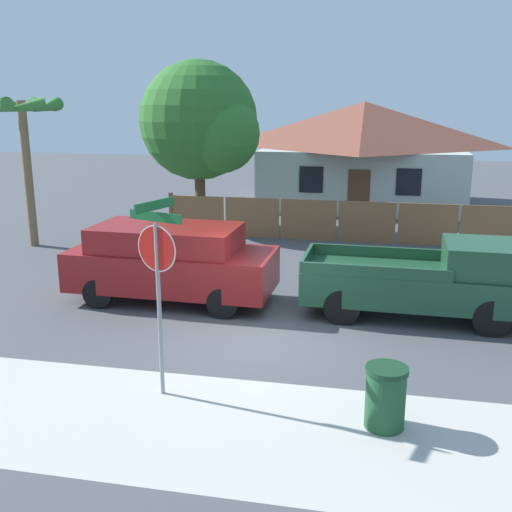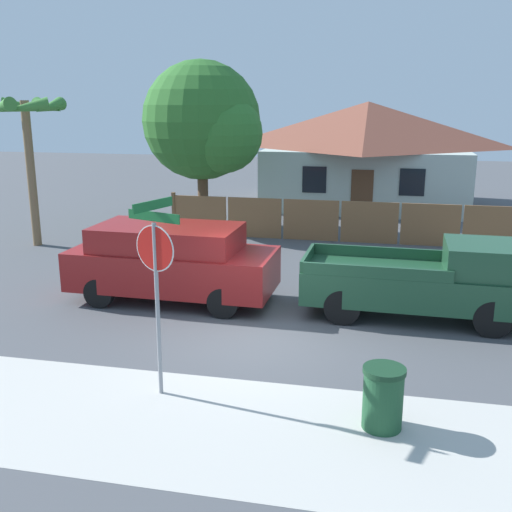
% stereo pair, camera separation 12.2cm
% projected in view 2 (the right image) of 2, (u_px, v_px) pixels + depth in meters
% --- Properties ---
extents(ground_plane, '(80.00, 80.00, 0.00)m').
position_uv_depth(ground_plane, '(257.00, 337.00, 12.43)').
color(ground_plane, '#4C4F54').
extents(sidewalk_strip, '(36.00, 3.20, 0.01)m').
position_uv_depth(sidewalk_strip, '(208.00, 426.00, 9.02)').
color(sidewalk_strip, beige).
rests_on(sidewalk_strip, ground).
extents(wooden_fence, '(12.17, 0.12, 1.52)m').
position_uv_depth(wooden_fence, '(340.00, 221.00, 20.62)').
color(wooden_fence, brown).
rests_on(wooden_fence, ground).
extents(house, '(9.51, 7.44, 4.70)m').
position_uv_depth(house, '(366.00, 152.00, 27.60)').
color(house, '#B2C1B7').
rests_on(house, ground).
extents(oak_tree, '(4.58, 4.37, 6.22)m').
position_uv_depth(oak_tree, '(206.00, 123.00, 21.98)').
color(oak_tree, brown).
rests_on(oak_tree, ground).
extents(palm_tree, '(2.42, 2.62, 4.86)m').
position_uv_depth(palm_tree, '(26.00, 120.00, 19.24)').
color(palm_tree, brown).
rests_on(palm_tree, ground).
extents(red_suv, '(4.96, 2.16, 1.86)m').
position_uv_depth(red_suv, '(172.00, 260.00, 14.46)').
color(red_suv, maroon).
rests_on(red_suv, ground).
extents(orange_pickup, '(5.02, 1.99, 1.79)m').
position_uv_depth(orange_pickup, '(428.00, 281.00, 13.28)').
color(orange_pickup, '#1E472D').
rests_on(orange_pickup, ground).
extents(stop_sign, '(0.97, 0.87, 3.27)m').
position_uv_depth(stop_sign, '(156.00, 265.00, 9.48)').
color(stop_sign, gray).
rests_on(stop_sign, ground).
extents(trash_bin, '(0.64, 0.64, 0.97)m').
position_uv_depth(trash_bin, '(383.00, 398.00, 8.86)').
color(trash_bin, '#1E4C2D').
rests_on(trash_bin, ground).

